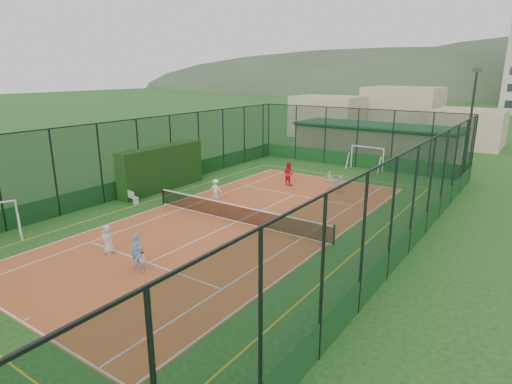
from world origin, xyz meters
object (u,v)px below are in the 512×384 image
at_px(clubhouse, 377,141).
at_px(white_bench, 130,196).
at_px(child_far_back, 340,184).
at_px(coach, 288,174).
at_px(child_near_mid, 136,251).
at_px(futsal_goal_far, 367,158).
at_px(floodlight_ne, 470,127).
at_px(child_far_right, 330,180).
at_px(child_near_right, 140,259).
at_px(child_far_left, 216,189).
at_px(child_near_left, 108,239).

distance_m(clubhouse, white_bench, 24.23).
bearing_deg(child_far_back, clubhouse, -88.04).
bearing_deg(white_bench, coach, 67.30).
bearing_deg(child_near_mid, futsal_goal_far, 93.17).
bearing_deg(floodlight_ne, child_near_mid, -110.07).
height_order(clubhouse, child_far_right, clubhouse).
bearing_deg(child_far_back, child_near_right, 75.30).
height_order(clubhouse, coach, clubhouse).
xyz_separation_m(child_far_back, coach, (-4.03, -0.08, 0.22)).
bearing_deg(child_far_left, child_far_back, -142.15).
height_order(child_near_mid, child_far_left, child_near_mid).
bearing_deg(child_far_back, floodlight_ne, -135.67).
xyz_separation_m(clubhouse, child_far_left, (-3.85, -19.19, -0.92)).
relative_size(child_near_left, child_near_right, 1.21).
height_order(floodlight_ne, child_far_back, floodlight_ne).
bearing_deg(child_near_mid, child_far_left, 117.19).
bearing_deg(child_near_right, child_far_left, 149.05).
height_order(clubhouse, white_bench, clubhouse).
distance_m(futsal_goal_far, child_far_back, 8.31).
bearing_deg(child_far_right, white_bench, 35.41).
xyz_separation_m(clubhouse, white_bench, (-7.80, -22.91, -1.15)).
distance_m(child_near_mid, child_far_right, 16.16).
height_order(futsal_goal_far, child_far_left, futsal_goal_far).
distance_m(floodlight_ne, child_far_left, 18.90).
height_order(child_far_right, child_far_back, child_far_back).
bearing_deg(child_far_right, child_far_left, 38.52).
bearing_deg(clubhouse, white_bench, -108.80).
bearing_deg(child_near_right, child_far_back, 118.90).
bearing_deg(child_near_left, child_near_right, -9.49).
relative_size(child_far_left, child_far_right, 1.02).
xyz_separation_m(child_far_left, coach, (2.15, 5.63, 0.20)).
distance_m(floodlight_ne, coach, 13.54).
height_order(white_bench, child_near_left, child_near_left).
height_order(child_near_left, child_far_right, child_near_left).
bearing_deg(coach, child_near_right, 110.62).
bearing_deg(child_far_right, floodlight_ne, -147.17).
xyz_separation_m(child_near_left, child_near_right, (2.71, -0.44, -0.12)).
bearing_deg(coach, floodlight_ne, -128.81).
bearing_deg(coach, child_far_right, -153.99).
bearing_deg(child_near_mid, child_far_back, 87.22).
xyz_separation_m(child_near_left, child_far_left, (-1.59, 9.53, -0.04)).
distance_m(floodlight_ne, futsal_goal_far, 8.17).
distance_m(floodlight_ne, clubhouse, 10.47).
bearing_deg(clubhouse, child_near_left, -94.51).
bearing_deg(child_far_back, child_far_left, 34.89).
height_order(child_near_mid, child_far_right, child_near_mid).
bearing_deg(white_bench, child_far_right, 58.41).
height_order(child_near_left, child_far_left, child_near_left).
height_order(white_bench, child_far_right, child_far_right).
relative_size(futsal_goal_far, child_near_mid, 1.93).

